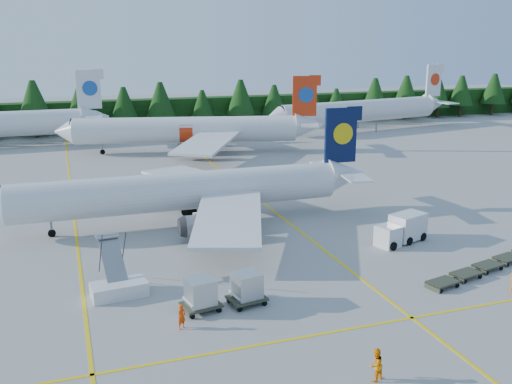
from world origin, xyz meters
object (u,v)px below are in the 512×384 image
object	(u,v)px
airliner_navy	(173,193)
service_truck	(401,229)
airliner_red	(182,130)
airstairs	(118,284)

from	to	relation	value
airliner_navy	service_truck	distance (m)	21.52
airliner_red	airstairs	world-z (taller)	airliner_red
airstairs	airliner_red	bearing A→B (deg)	67.50
airstairs	service_truck	world-z (taller)	airstairs
airstairs	service_truck	distance (m)	24.99
airliner_red	service_truck	distance (m)	48.84
airliner_navy	airstairs	bearing A→B (deg)	-114.49
airliner_navy	airliner_red	size ratio (longest dim) A/B	0.91
airliner_red	airstairs	distance (m)	52.97
airliner_red	service_truck	size ratio (longest dim) A/B	7.45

